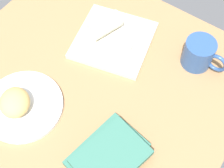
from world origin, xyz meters
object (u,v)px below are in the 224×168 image
round_plate (23,106)px  breakfast_wrap (105,25)px  square_plate (113,40)px  sauce_cup (124,46)px  scone_pastry (15,102)px  coffee_mug (199,54)px  book_stack (109,155)px

round_plate → breakfast_wrap: size_ratio=2.13×
square_plate → sauce_cup: size_ratio=4.60×
round_plate → sauce_cup: sauce_cup is taller
scone_pastry → breakfast_wrap: (38.32, -4.52, 0.19)cm
sauce_cup → coffee_mug: bearing=-65.6°
breakfast_wrap → coffee_mug: 31.98cm
book_stack → coffee_mug: size_ratio=1.54×
sauce_cup → square_plate: bearing=75.3°
breakfast_wrap → book_stack: bearing=-35.3°
round_plate → scone_pastry: bearing=150.8°
square_plate → sauce_cup: (-1.38, -5.26, 2.21)cm
round_plate → sauce_cup: (34.34, -13.14, 2.31)cm
breakfast_wrap → coffee_mug: bearing=30.9°
square_plate → sauce_cup: 5.87cm
breakfast_wrap → book_stack: size_ratio=0.50×
square_plate → coffee_mug: 28.51cm
coffee_mug → scone_pastry: bearing=142.0°
breakfast_wrap → round_plate: bearing=-78.1°
coffee_mug → round_plate: bearing=141.8°
book_stack → coffee_mug: 42.64cm
breakfast_wrap → square_plate: bearing=2.9°
square_plate → breakfast_wrap: 5.73cm
round_plate → sauce_cup: bearing=-20.9°
scone_pastry → sauce_cup: bearing=-21.3°
sauce_cup → book_stack: 36.61cm
scone_pastry → coffee_mug: bearing=-38.0°
round_plate → breakfast_wrap: 37.20cm
scone_pastry → breakfast_wrap: bearing=-6.7°
square_plate → breakfast_wrap: size_ratio=2.15×
round_plate → scone_pastry: scone_pastry is taller
square_plate → sauce_cup: sauce_cup is taller
sauce_cup → coffee_mug: size_ratio=0.36×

